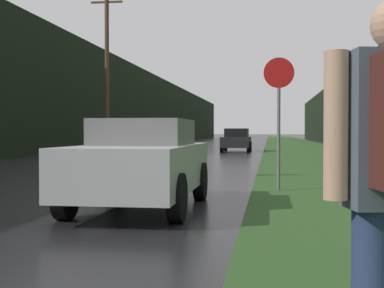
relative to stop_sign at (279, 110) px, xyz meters
name	(u,v)px	position (x,y,z in m)	size (l,w,h in m)	color
grass_verge	(307,150)	(2.43, 26.98, -1.72)	(6.00, 240.00, 0.02)	#2D5123
lane_stripe_c	(105,186)	(-4.00, 0.52, -1.73)	(0.12, 3.00, 0.01)	silver
lane_stripe_d	(164,167)	(-4.00, 7.52, -1.73)	(0.12, 3.00, 0.01)	silver
treeline_far_side	(126,106)	(-13.44, 36.98, 2.00)	(2.00, 140.00, 7.45)	black
treeline_near_side	(369,104)	(8.43, 36.98, 1.96)	(2.00, 140.00, 7.38)	black
utility_pole_far	(107,72)	(-9.25, 17.52, 2.93)	(1.80, 0.24, 9.05)	#4C3823
stop_sign	(279,110)	(0.00, 0.00, 0.00)	(0.65, 0.07, 2.86)	slate
car_passing_near	(142,162)	(-2.29, -2.95, -0.97)	(1.83, 4.09, 1.48)	#BCBCBC
car_passing_far	(237,140)	(-2.29, 22.90, -0.98)	(1.84, 4.75, 1.49)	black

